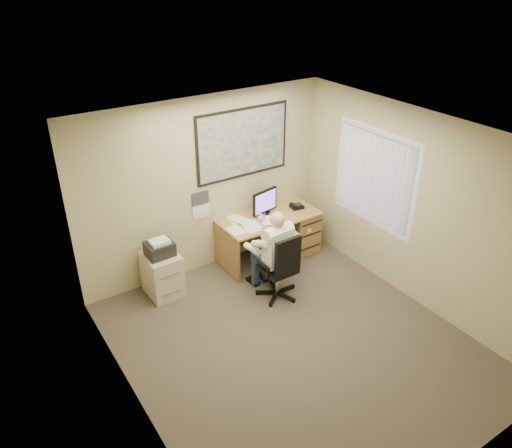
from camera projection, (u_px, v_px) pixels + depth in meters
room_shell at (299, 254)px, 5.71m from camera, size 4.00×4.50×2.70m
desk at (285, 228)px, 8.13m from camera, size 1.60×0.97×1.14m
world_map at (243, 143)px, 7.40m from camera, size 1.56×0.03×1.06m
wall_calendar at (201, 205)px, 7.43m from camera, size 0.28×0.01×0.42m
window_blinds at (374, 177)px, 7.15m from camera, size 0.06×1.40×1.30m
filing_cabinet at (162, 270)px, 7.14m from camera, size 0.47×0.56×0.90m
office_chair at (279, 279)px, 7.09m from camera, size 0.63×0.63×1.04m
person at (277, 255)px, 6.97m from camera, size 0.62×0.84×1.34m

